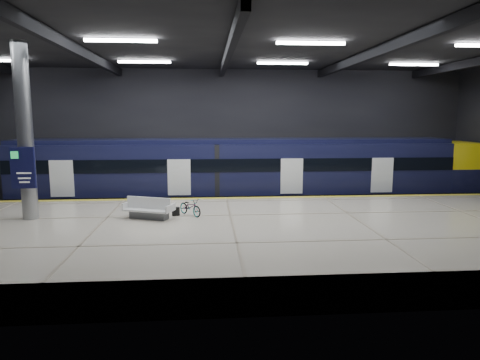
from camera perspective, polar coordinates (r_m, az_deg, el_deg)
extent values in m
plane|color=black|center=(19.06, -1.49, -7.23)|extent=(30.00, 30.00, 0.00)
cube|color=black|center=(26.38, -2.44, 5.90)|extent=(30.00, 0.10, 8.00)
cube|color=black|center=(10.44, 0.75, 2.22)|extent=(30.00, 0.10, 8.00)
cube|color=black|center=(18.59, -1.58, 17.26)|extent=(30.00, 16.00, 0.10)
cube|color=black|center=(19.21, -20.49, 15.71)|extent=(0.25, 16.00, 0.40)
cube|color=black|center=(18.55, -1.58, 16.50)|extent=(0.25, 16.00, 0.40)
cube|color=black|center=(19.79, 16.75, 15.64)|extent=(0.25, 16.00, 0.40)
cube|color=white|center=(16.85, -15.60, 17.49)|extent=(2.60, 0.18, 0.10)
cube|color=white|center=(17.04, 9.42, 17.57)|extent=(2.60, 0.18, 0.10)
cube|color=white|center=(22.72, -12.62, 15.13)|extent=(2.60, 0.18, 0.10)
cube|color=white|center=(22.86, 5.69, 15.24)|extent=(2.60, 0.18, 0.10)
cube|color=white|center=(25.03, 22.18, 14.07)|extent=(2.60, 0.18, 0.10)
cube|color=#B5AD99|center=(16.51, -1.03, -7.71)|extent=(30.00, 11.00, 1.10)
cube|color=gold|center=(21.49, -1.88, -2.43)|extent=(30.00, 0.40, 0.01)
cube|color=gray|center=(23.68, -2.10, -3.95)|extent=(30.00, 0.08, 0.16)
cube|color=gray|center=(25.09, -2.24, -3.26)|extent=(30.00, 0.08, 0.16)
cube|color=black|center=(24.32, -0.77, -2.49)|extent=(24.00, 2.58, 0.80)
cube|color=black|center=(24.05, -0.77, 1.67)|extent=(24.00, 2.80, 2.75)
cube|color=black|center=(23.93, -0.78, 5.23)|extent=(24.00, 2.30, 0.24)
cube|color=black|center=(22.62, -0.54, 1.95)|extent=(24.00, 0.04, 0.70)
cube|color=white|center=(23.09, 6.91, 0.52)|extent=(1.20, 0.05, 1.90)
cube|color=yellow|center=(28.07, 26.77, 1.73)|extent=(2.00, 2.80, 2.75)
cube|color=black|center=(28.21, 27.31, 2.08)|extent=(1.60, 2.38, 0.80)
cube|color=#595B60|center=(17.55, -12.03, -4.59)|extent=(1.60, 1.01, 0.29)
cube|color=white|center=(17.51, -12.05, -3.89)|extent=(2.08, 1.46, 0.08)
cube|color=white|center=(17.45, -12.08, -3.03)|extent=(1.81, 0.78, 0.48)
cube|color=white|center=(17.96, -14.74, -3.29)|extent=(0.35, 0.78, 0.29)
cube|color=white|center=(17.04, -9.24, -3.75)|extent=(0.35, 0.78, 0.29)
imported|color=#99999E|center=(17.79, -6.64, -3.56)|extent=(1.24, 1.39, 0.73)
cube|color=black|center=(17.86, -8.56, -4.17)|extent=(0.34, 0.25, 0.35)
cylinder|color=#9EA0A5|center=(18.73, -26.75, 5.72)|extent=(0.60, 0.60, 6.90)
cube|color=#10113B|center=(18.43, -26.97, 1.47)|extent=(0.90, 0.12, 1.60)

